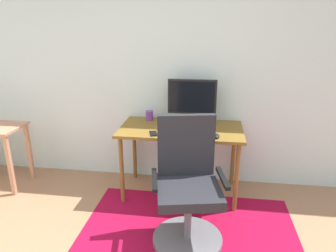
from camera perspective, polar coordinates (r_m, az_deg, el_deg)
The scene contains 9 objects.
wall_back at distance 3.46m, azimuth 1.58°, elevation 10.47°, with size 6.00×0.10×2.60m, color silver.
area_rug at distance 2.92m, azimuth 3.75°, elevation -19.25°, with size 1.93×1.35×0.01m, color maroon.
desk at distance 3.22m, azimuth 2.38°, elevation -1.76°, with size 1.27×0.66×0.75m.
monitor at distance 3.29m, azimuth 4.46°, elevation 5.11°, with size 0.51×0.18×0.47m.
keyboard at distance 2.99m, azimuth 3.45°, elevation -1.54°, with size 0.43×0.13×0.02m, color black.
computer_mouse at distance 2.96m, azimuth 8.91°, elevation -1.83°, with size 0.06×0.10×0.03m, color black.
coffee_cup at distance 3.44m, azimuth -3.46°, elevation 1.93°, with size 0.08×0.08×0.11m, color #743789.
cell_phone at distance 3.02m, azimuth -2.70°, elevation -1.39°, with size 0.07×0.14×0.01m, color black.
office_chair at distance 2.64m, azimuth 3.61°, elevation -12.44°, with size 0.65×0.60×1.07m.
Camera 1 is at (0.38, -1.21, 1.79)m, focal length 33.03 mm.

